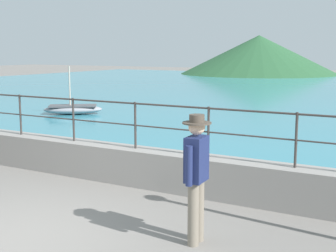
{
  "coord_description": "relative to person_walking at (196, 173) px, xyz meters",
  "views": [
    {
      "loc": [
        4.86,
        -4.17,
        2.57
      ],
      "look_at": [
        0.44,
        3.7,
        1.1
      ],
      "focal_mm": 49.85,
      "sensor_mm": 36.0,
      "label": 1
    }
  ],
  "objects": [
    {
      "name": "promenade_wall",
      "position": [
        -2.27,
        2.0,
        -0.63
      ],
      "size": [
        20.0,
        0.56,
        0.7
      ],
      "primitive_type": "cube",
      "color": "gray",
      "rests_on": "ground"
    },
    {
      "name": "hill_secondary",
      "position": [
        -13.72,
        43.66,
        1.12
      ],
      "size": [
        17.01,
        17.01,
        4.19
      ],
      "primitive_type": "cone",
      "color": "#285633",
      "rests_on": "ground"
    },
    {
      "name": "person_walking",
      "position": [
        0.0,
        0.0,
        0.0
      ],
      "size": [
        0.38,
        0.57,
        1.75
      ],
      "color": "slate",
      "rests_on": "ground"
    },
    {
      "name": "railing",
      "position": [
        -2.27,
        2.0,
        0.34
      ],
      "size": [
        18.44,
        0.04,
        0.9
      ],
      "color": "#383330",
      "rests_on": "promenade_wall"
    },
    {
      "name": "ground_plane",
      "position": [
        -2.27,
        -1.2,
        -0.98
      ],
      "size": [
        120.0,
        120.0,
        0.0
      ],
      "primitive_type": "plane",
      "color": "slate"
    },
    {
      "name": "boat_0",
      "position": [
        -9.74,
        8.84,
        -0.72
      ],
      "size": [
        2.39,
        2.07,
        1.89
      ],
      "color": "gray",
      "rests_on": "lake_water"
    }
  ]
}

